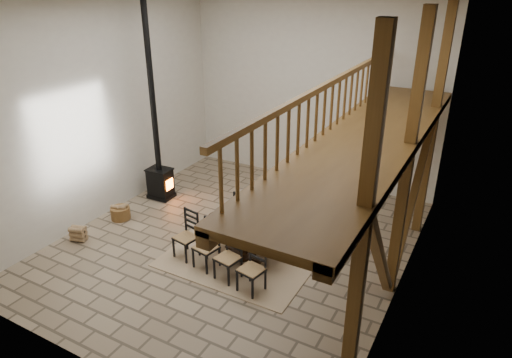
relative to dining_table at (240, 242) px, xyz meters
The scene contains 7 objects.
ground 0.73m from the dining_table, 131.36° to the left, with size 8.00×8.00×0.00m, color #8B775C.
room_shell 2.79m from the dining_table, 30.77° to the left, with size 7.02×8.02×5.01m.
rug 0.38m from the dining_table, 79.30° to the left, with size 3.00×2.50×0.02m, color tan.
dining_table is the anchor object (origin of this frame).
wood_stove 3.65m from the dining_table, 156.52° to the left, with size 0.64×0.50×5.00m.
log_basket 3.38m from the dining_table, behind, with size 0.46×0.46×0.38m.
log_stack 3.67m from the dining_table, 161.63° to the right, with size 0.38×0.32×0.34m.
Camera 1 is at (4.55, -7.32, 5.38)m, focal length 32.00 mm.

